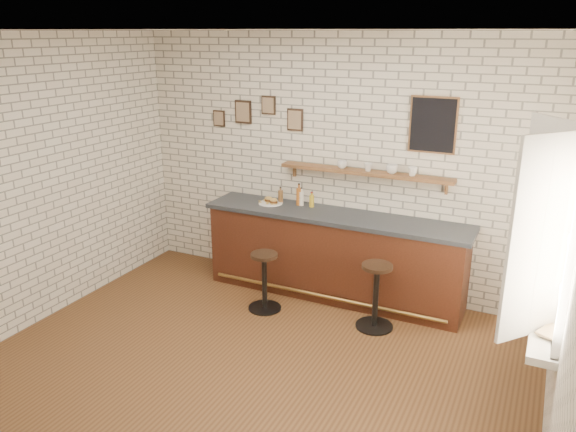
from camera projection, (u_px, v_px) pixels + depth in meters
name	position (u px, v px, depth m)	size (l,w,h in m)	color
ground	(254.00, 364.00, 5.30)	(5.00, 5.00, 0.00)	brown
bar_counter	(334.00, 255.00, 6.54)	(3.10, 0.65, 1.01)	#472013
sandwich_plate	(270.00, 203.00, 6.76)	(0.28, 0.28, 0.01)	white
ciabatta_sandwich	(271.00, 200.00, 6.74)	(0.20, 0.14, 0.06)	tan
potato_chips	(269.00, 202.00, 6.76)	(0.27, 0.18, 0.00)	gold
bitters_bottle_brown	(281.00, 196.00, 6.78)	(0.06, 0.06, 0.20)	brown
bitters_bottle_white	(301.00, 198.00, 6.67)	(0.06, 0.06, 0.22)	white
bitters_bottle_amber	(299.00, 196.00, 6.67)	(0.06, 0.06, 0.27)	#AD5B1B
condiment_bottle_yellow	(312.00, 201.00, 6.62)	(0.06, 0.06, 0.18)	gold
bar_stool_left	(264.00, 279.00, 6.24)	(0.37, 0.37, 0.67)	black
bar_stool_right	(376.00, 294.00, 5.84)	(0.42, 0.42, 0.72)	black
wall_shelf	(365.00, 173.00, 6.30)	(2.00, 0.18, 0.18)	brown
shelf_cup_a	(342.00, 164.00, 6.38)	(0.11, 0.11, 0.09)	white
shelf_cup_b	(368.00, 167.00, 6.26)	(0.10, 0.10, 0.09)	white
shelf_cup_c	(392.00, 169.00, 6.14)	(0.13, 0.13, 0.10)	white
shelf_cup_d	(412.00, 172.00, 6.05)	(0.10, 0.10, 0.10)	white
back_wall_decor	(354.00, 120.00, 6.26)	(2.96, 0.02, 0.56)	black
window_sill	(545.00, 319.00, 4.29)	(0.20, 1.35, 0.06)	white
casement_window	(554.00, 226.00, 4.07)	(0.40, 1.30, 1.56)	white
book_lower	(542.00, 331.00, 4.04)	(0.16, 0.22, 0.02)	tan
book_upper	(542.00, 328.00, 4.04)	(0.16, 0.22, 0.02)	tan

